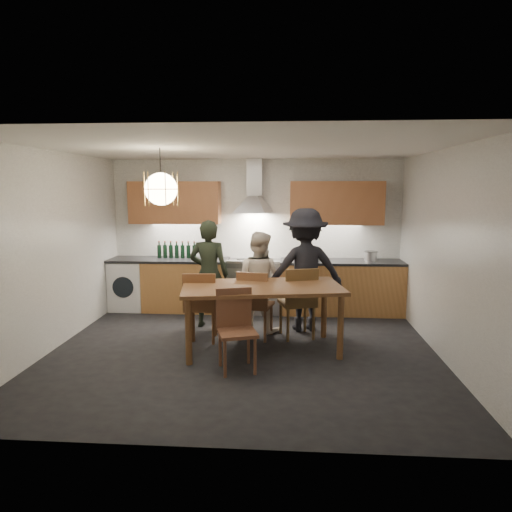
# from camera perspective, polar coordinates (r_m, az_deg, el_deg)

# --- Properties ---
(ground) EXTENTS (5.00, 5.00, 0.00)m
(ground) POSITION_cam_1_polar(r_m,az_deg,el_deg) (6.10, -1.62, -11.78)
(ground) COLOR black
(ground) RESTS_ON ground
(room_shell) EXTENTS (5.02, 4.52, 2.61)m
(room_shell) POSITION_cam_1_polar(r_m,az_deg,el_deg) (5.73, -1.70, 4.43)
(room_shell) COLOR white
(room_shell) RESTS_ON ground
(counter_run) EXTENTS (5.00, 0.62, 0.90)m
(counter_run) POSITION_cam_1_polar(r_m,az_deg,el_deg) (7.84, -0.06, -3.72)
(counter_run) COLOR tan
(counter_run) RESTS_ON ground
(range_stove) EXTENTS (0.90, 0.60, 0.92)m
(range_stove) POSITION_cam_1_polar(r_m,az_deg,el_deg) (7.84, -0.23, -3.78)
(range_stove) COLOR silver
(range_stove) RESTS_ON ground
(wall_fixtures) EXTENTS (4.30, 0.54, 1.10)m
(wall_fixtures) POSITION_cam_1_polar(r_m,az_deg,el_deg) (7.78, -0.17, 6.76)
(wall_fixtures) COLOR #BB7548
(wall_fixtures) RESTS_ON ground
(pendant_lamp) EXTENTS (0.43, 0.43, 0.70)m
(pendant_lamp) POSITION_cam_1_polar(r_m,az_deg,el_deg) (5.80, -11.79, 8.19)
(pendant_lamp) COLOR black
(pendant_lamp) RESTS_ON ground
(dining_table) EXTENTS (2.18, 1.34, 0.86)m
(dining_table) POSITION_cam_1_polar(r_m,az_deg,el_deg) (5.93, 0.76, -4.67)
(dining_table) COLOR brown
(dining_table) RESTS_ON ground
(chair_back_left) EXTENTS (0.47, 0.47, 0.98)m
(chair_back_left) POSITION_cam_1_polar(r_m,az_deg,el_deg) (6.30, -6.97, -5.79)
(chair_back_left) COLOR brown
(chair_back_left) RESTS_ON ground
(chair_back_mid) EXTENTS (0.52, 0.52, 0.98)m
(chair_back_mid) POSITION_cam_1_polar(r_m,az_deg,el_deg) (6.37, -0.22, -5.60)
(chair_back_mid) COLOR brown
(chair_back_mid) RESTS_ON ground
(chair_back_right) EXTENTS (0.57, 0.57, 1.02)m
(chair_back_right) POSITION_cam_1_polar(r_m,az_deg,el_deg) (6.42, 5.42, -5.29)
(chair_back_right) COLOR brown
(chair_back_right) RESTS_ON ground
(chair_front) EXTENTS (0.54, 0.54, 0.95)m
(chair_front) POSITION_cam_1_polar(r_m,az_deg,el_deg) (5.41, -2.57, -8.41)
(chair_front) COLOR brown
(chair_front) RESTS_ON ground
(person_left) EXTENTS (0.63, 0.45, 1.64)m
(person_left) POSITION_cam_1_polar(r_m,az_deg,el_deg) (6.94, -5.89, -2.26)
(person_left) COLOR black
(person_left) RESTS_ON ground
(person_mid) EXTENTS (0.88, 0.80, 1.48)m
(person_mid) POSITION_cam_1_polar(r_m,az_deg,el_deg) (6.78, 0.31, -3.16)
(person_mid) COLOR beige
(person_mid) RESTS_ON ground
(person_right) EXTENTS (1.28, 0.88, 1.82)m
(person_right) POSITION_cam_1_polar(r_m,az_deg,el_deg) (6.80, 6.13, -1.73)
(person_right) COLOR black
(person_right) RESTS_ON ground
(mixing_bowl) EXTENTS (0.37, 0.37, 0.08)m
(mixing_bowl) POSITION_cam_1_polar(r_m,az_deg,el_deg) (7.71, 7.16, -0.30)
(mixing_bowl) COLOR #ACACB0
(mixing_bowl) RESTS_ON counter_run
(stock_pot) EXTENTS (0.24, 0.24, 0.15)m
(stock_pot) POSITION_cam_1_polar(r_m,az_deg,el_deg) (7.87, 14.14, -0.03)
(stock_pot) COLOR silver
(stock_pot) RESTS_ON counter_run
(wine_bottles) EXTENTS (0.69, 0.07, 0.29)m
(wine_bottles) POSITION_cam_1_polar(r_m,az_deg,el_deg) (8.04, -9.88, 0.78)
(wine_bottles) COLOR black
(wine_bottles) RESTS_ON counter_run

